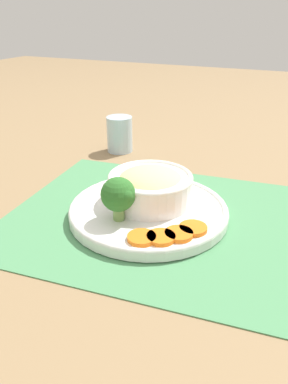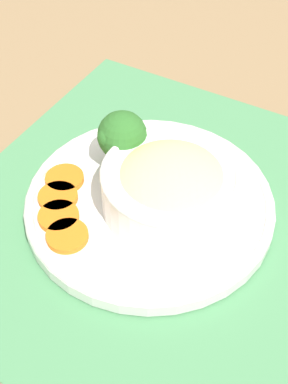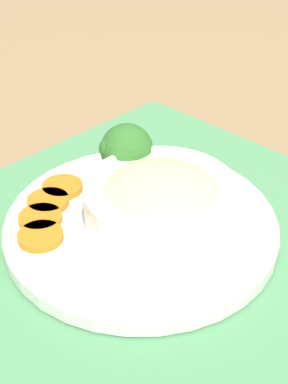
{
  "view_description": "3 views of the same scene",
  "coord_description": "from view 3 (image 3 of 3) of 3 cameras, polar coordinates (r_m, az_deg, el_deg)",
  "views": [
    {
      "loc": [
        -0.25,
        0.56,
        0.35
      ],
      "look_at": [
        0.01,
        0.01,
        0.05
      ],
      "focal_mm": 35.0,
      "sensor_mm": 36.0,
      "label": 1
    },
    {
      "loc": [
        -0.36,
        -0.24,
        0.48
      ],
      "look_at": [
        -0.01,
        -0.0,
        0.05
      ],
      "focal_mm": 50.0,
      "sensor_mm": 36.0,
      "label": 2
    },
    {
      "loc": [
        -0.29,
        -0.35,
        0.37
      ],
      "look_at": [
        0.02,
        0.01,
        0.04
      ],
      "focal_mm": 50.0,
      "sensor_mm": 36.0,
      "label": 3
    }
  ],
  "objects": [
    {
      "name": "placemat",
      "position": [
        0.59,
        -0.32,
        -4.35
      ],
      "size": [
        0.55,
        0.49,
        0.0
      ],
      "color": "#4C8C59",
      "rests_on": "ground_plane"
    },
    {
      "name": "broccoli_floret",
      "position": [
        0.61,
        -1.9,
        4.44
      ],
      "size": [
        0.06,
        0.06,
        0.08
      ],
      "color": "#759E51",
      "rests_on": "plate"
    },
    {
      "name": "bowl",
      "position": [
        0.55,
        1.86,
        -1.09
      ],
      "size": [
        0.16,
        0.16,
        0.07
      ],
      "color": "white",
      "rests_on": "plate"
    },
    {
      "name": "carrot_slice_near",
      "position": [
        0.63,
        -8.7,
        0.5
      ],
      "size": [
        0.05,
        0.05,
        0.01
      ],
      "color": "orange",
      "rests_on": "plate"
    },
    {
      "name": "plate",
      "position": [
        0.58,
        -0.32,
        -3.33
      ],
      "size": [
        0.3,
        0.3,
        0.02
      ],
      "color": "white",
      "rests_on": "placemat"
    },
    {
      "name": "ground_plane",
      "position": [
        0.59,
        -0.32,
        -4.5
      ],
      "size": [
        4.0,
        4.0,
        0.0
      ],
      "primitive_type": "plane",
      "color": "#8C704C"
    },
    {
      "name": "carrot_slice_extra",
      "position": [
        0.56,
        -10.98,
        -4.66
      ],
      "size": [
        0.05,
        0.05,
        0.01
      ],
      "color": "orange",
      "rests_on": "plate"
    },
    {
      "name": "carrot_slice_far",
      "position": [
        0.58,
        -11.0,
        -2.75
      ],
      "size": [
        0.05,
        0.05,
        0.01
      ],
      "color": "orange",
      "rests_on": "plate"
    },
    {
      "name": "carrot_slice_middle",
      "position": [
        0.61,
        -10.19,
        -1.0
      ],
      "size": [
        0.05,
        0.05,
        0.01
      ],
      "color": "orange",
      "rests_on": "plate"
    }
  ]
}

